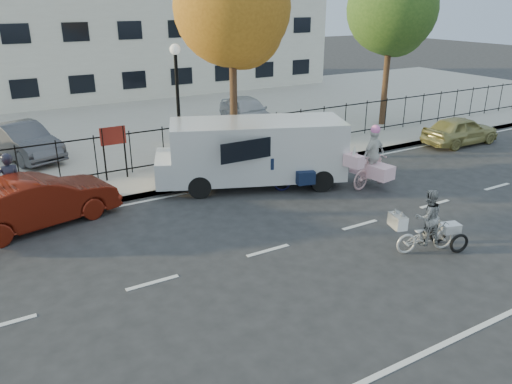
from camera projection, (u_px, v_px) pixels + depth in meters
ground at (268, 251)px, 12.44m from camera, size 120.00×120.00×0.00m
road_markings at (268, 250)px, 12.44m from camera, size 60.00×9.52×0.01m
curb at (188, 187)px, 16.48m from camera, size 60.00×0.10×0.15m
sidewalk at (176, 177)px, 17.32m from camera, size 60.00×2.20×0.15m
parking_lot at (108, 125)px, 24.48m from camera, size 60.00×15.60×0.15m
iron_fence at (163, 147)px, 17.91m from camera, size 58.00×0.06×1.50m
building at (61, 48)px, 31.48m from camera, size 34.00×10.00×6.00m
lamppost at (177, 85)px, 17.02m from camera, size 0.36×0.36×4.33m
street_sign at (114, 143)px, 16.53m from camera, size 0.85×0.06×1.80m
zebra_trike at (427, 228)px, 12.21m from camera, size 1.90×1.10×1.63m
unicorn_bike at (372, 165)px, 16.39m from camera, size 2.13×1.51×2.11m
bull_bike at (299, 168)px, 16.21m from camera, size 2.07×1.45×1.86m
white_van at (254, 151)px, 16.38m from camera, size 6.68×4.02×2.18m
red_sedan at (38, 201)px, 13.63m from camera, size 4.48×2.43×1.40m
gold_sedan at (460, 130)px, 21.35m from camera, size 3.63×1.52×1.23m
pedestrian at (10, 183)px, 13.97m from camera, size 0.68×0.48×1.78m
lot_car_c at (23, 141)px, 18.94m from camera, size 2.63×4.32×1.34m
lot_car_d at (247, 111)px, 23.87m from camera, size 2.11×4.26×1.39m
tree_mid at (235, 13)px, 17.86m from camera, size 4.20×4.20×7.70m
tree_east at (393, 13)px, 22.70m from camera, size 4.09×4.09×7.50m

